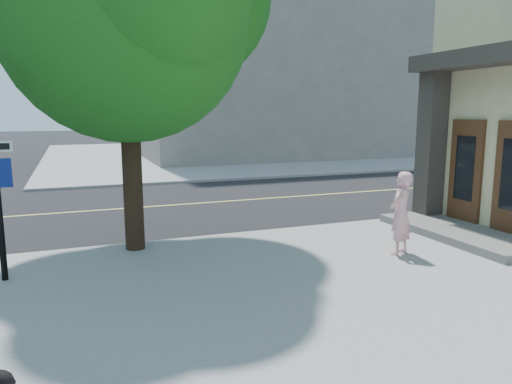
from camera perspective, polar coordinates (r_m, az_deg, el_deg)
name	(u,v)px	position (r m, az deg, el deg)	size (l,w,h in m)	color
ground	(37,257)	(11.07, -24.73, -7.09)	(140.00, 140.00, 0.00)	black
road_ew	(47,214)	(15.44, -23.74, -2.44)	(140.00, 9.00, 0.01)	black
sidewalk_ne	(260,152)	(34.65, 0.48, 4.76)	(29.00, 25.00, 0.12)	gray
filler_ne	(264,53)	(35.41, 0.97, 16.30)	(18.00, 16.00, 14.00)	slate
man_on_phone	(401,213)	(10.12, 16.93, -2.45)	(0.62, 0.41, 1.71)	#E09FA7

